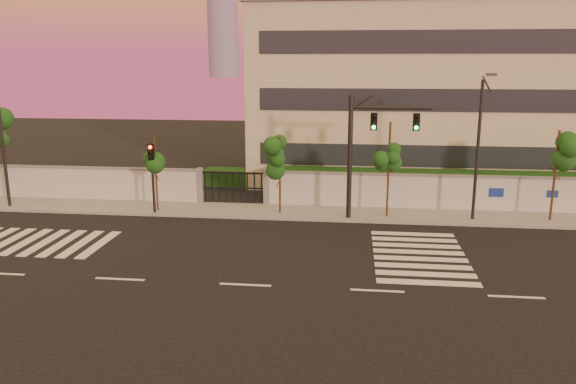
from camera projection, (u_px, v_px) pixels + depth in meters
name	position (u px, v px, depth m)	size (l,w,h in m)	color
ground	(245.00, 285.00, 21.46)	(120.00, 120.00, 0.00)	black
sidewalk	(280.00, 212.00, 31.60)	(60.00, 3.00, 0.15)	gray
perimeter_wall	(285.00, 189.00, 32.81)	(60.00, 0.36, 2.20)	#B1B4B9
hedge_row	(307.00, 184.00, 35.40)	(41.00, 4.25, 1.80)	#11330F
institutional_building	(424.00, 92.00, 40.33)	(24.40, 12.40, 12.25)	#BAB69E
road_markings	(226.00, 251.00, 25.27)	(57.00, 7.62, 0.02)	silver
street_tree_b	(2.00, 138.00, 32.72)	(1.63, 1.30, 5.44)	#382314
street_tree_c	(155.00, 156.00, 31.09)	(1.32, 1.05, 4.40)	#382314
street_tree_d	(280.00, 158.00, 30.47)	(1.44, 1.15, 4.39)	#382314
street_tree_e	(390.00, 148.00, 29.63)	(1.44, 1.15, 5.26)	#382314
street_tree_f	(557.00, 155.00, 28.95)	(1.56, 1.24, 4.91)	#382314
traffic_signal_main	(366.00, 143.00, 29.19)	(4.22, 0.40, 6.67)	black
traffic_signal_secondary	(152.00, 169.00, 30.65)	(0.32, 0.32, 4.09)	black
streetlight_west	(0.00, 135.00, 31.50)	(0.47, 1.91, 7.92)	black
streetlight_east	(479.00, 144.00, 28.81)	(0.47, 1.88, 7.80)	black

